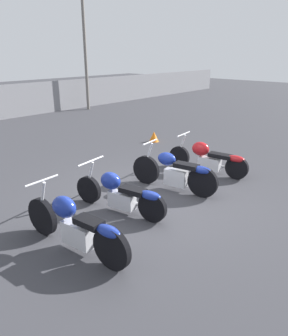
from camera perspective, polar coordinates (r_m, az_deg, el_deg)
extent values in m
plane|color=#38383D|center=(6.98, 1.47, -5.48)|extent=(60.00, 60.00, 0.00)
cylinder|color=slate|center=(18.04, -10.22, 19.72)|extent=(0.16, 0.16, 6.15)
cylinder|color=black|center=(5.85, -17.27, -8.06)|extent=(0.15, 0.66, 0.65)
cylinder|color=black|center=(4.80, -5.64, -13.78)|extent=(0.15, 0.66, 0.65)
cube|color=silver|center=(5.26, -11.48, -11.28)|extent=(0.25, 0.58, 0.36)
ellipsoid|color=navy|center=(5.26, -13.75, -6.58)|extent=(0.33, 0.48, 0.35)
cube|color=black|center=(4.93, -9.61, -9.26)|extent=(0.28, 0.47, 0.10)
ellipsoid|color=navy|center=(4.69, -6.21, -10.89)|extent=(0.24, 0.46, 0.16)
cylinder|color=silver|center=(5.50, -17.36, -2.12)|extent=(0.63, 0.09, 0.04)
cylinder|color=silver|center=(5.67, -17.31, -5.18)|extent=(0.07, 0.26, 0.66)
cylinder|color=silver|center=(5.25, -9.26, -11.97)|extent=(0.13, 0.69, 0.07)
cylinder|color=black|center=(6.83, -9.58, -3.72)|extent=(0.19, 0.58, 0.57)
cylinder|color=black|center=(6.00, 1.45, -6.87)|extent=(0.19, 0.58, 0.57)
cube|color=silver|center=(6.35, -3.88, -5.60)|extent=(0.29, 0.57, 0.31)
ellipsoid|color=navy|center=(6.36, -5.84, -2.22)|extent=(0.36, 0.47, 0.35)
cube|color=black|center=(6.11, -1.97, -3.96)|extent=(0.32, 0.54, 0.10)
ellipsoid|color=navy|center=(5.92, 1.05, -4.78)|extent=(0.27, 0.47, 0.16)
cylinder|color=silver|center=(6.54, -9.24, 1.19)|extent=(0.73, 0.16, 0.04)
cylinder|color=silver|center=(6.68, -9.41, -1.31)|extent=(0.09, 0.25, 0.62)
cylinder|color=silver|center=(6.38, -2.12, -6.00)|extent=(0.19, 0.72, 0.07)
cylinder|color=black|center=(7.69, 0.37, -0.30)|extent=(0.20, 0.68, 0.67)
cylinder|color=black|center=(7.08, 10.18, -2.44)|extent=(0.20, 0.68, 0.67)
cube|color=silver|center=(7.34, 5.56, -1.69)|extent=(0.28, 0.54, 0.37)
ellipsoid|color=navy|center=(7.31, 3.97, 1.61)|extent=(0.31, 0.47, 0.29)
cube|color=black|center=(7.12, 7.37, 0.38)|extent=(0.32, 0.57, 0.10)
ellipsoid|color=navy|center=(7.00, 9.94, -0.32)|extent=(0.27, 0.47, 0.16)
cylinder|color=silver|center=(7.43, 1.04, 4.54)|extent=(0.56, 0.12, 0.04)
cylinder|color=silver|center=(7.56, 0.70, 2.08)|extent=(0.09, 0.26, 0.67)
cylinder|color=silver|center=(7.40, 6.95, -2.10)|extent=(0.18, 0.73, 0.07)
cylinder|color=black|center=(8.88, 6.18, 1.99)|extent=(0.17, 0.58, 0.57)
cylinder|color=black|center=(8.28, 15.86, 0.01)|extent=(0.17, 0.58, 0.57)
cube|color=silver|center=(8.53, 11.32, 0.76)|extent=(0.27, 0.59, 0.31)
ellipsoid|color=red|center=(8.53, 9.82, 3.32)|extent=(0.36, 0.49, 0.36)
cube|color=black|center=(8.35, 13.13, 2.09)|extent=(0.31, 0.60, 0.10)
ellipsoid|color=red|center=(8.23, 15.68, 1.57)|extent=(0.25, 0.46, 0.16)
cylinder|color=silver|center=(8.67, 6.91, 5.87)|extent=(0.66, 0.12, 0.04)
cylinder|color=silver|center=(8.77, 6.54, 3.91)|extent=(0.08, 0.25, 0.62)
cylinder|color=silver|center=(8.60, 12.59, 0.41)|extent=(0.14, 0.61, 0.07)
cone|color=orange|center=(11.40, 1.74, 5.50)|extent=(0.33, 0.33, 0.35)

